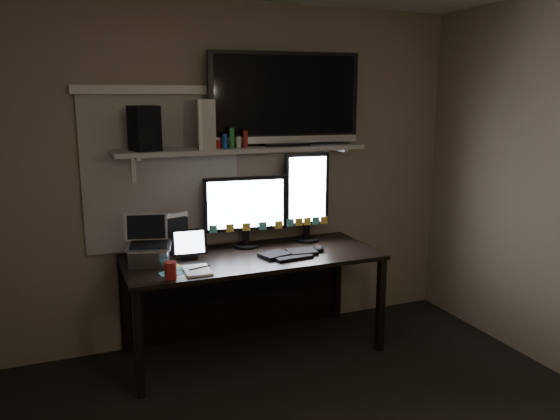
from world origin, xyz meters
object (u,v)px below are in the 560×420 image
cup (171,270)px  keyboard (289,253)px  desk (248,274)px  tablet (189,244)px  monitor_portrait (307,197)px  game_console (204,124)px  speaker (144,128)px  tv (285,99)px  mouse (319,248)px  monitor_landscape (246,211)px  laptop (149,241)px

cup → keyboard: bearing=13.0°
desk → tablet: tablet is taller
monitor_portrait → game_console: 0.98m
tablet → game_console: 0.83m
monitor_portrait → speaker: size_ratio=2.36×
tablet → tv: tv is taller
monitor_portrait → tv: size_ratio=0.62×
speaker → game_console: bearing=-12.4°
mouse → keyboard: bearing=-162.2°
monitor_landscape → tablet: (-0.46, -0.15, -0.17)m
mouse → game_console: size_ratio=0.31×
keyboard → game_console: (-0.52, 0.29, 0.91)m
mouse → tablet: size_ratio=0.42×
monitor_portrait → tv: (-0.19, -0.01, 0.74)m
monitor_landscape → mouse: (0.46, -0.31, -0.25)m
monitor_landscape → tv: size_ratio=0.55×
laptop → speaker: (0.03, 0.13, 0.74)m
keyboard → game_console: bearing=144.6°
mouse → game_console: (-0.77, 0.27, 0.90)m
game_console → tablet: bearing=-134.6°
cup → tv: 1.50m
laptop → cup: 0.37m
laptop → monitor_portrait: bearing=22.5°
desk → laptop: laptop is taller
laptop → tv: tv is taller
game_console → speaker: size_ratio=1.13×
desk → mouse: mouse is taller
mouse → laptop: (-1.20, 0.13, 0.14)m
monitor_landscape → game_console: size_ratio=1.85×
tv → laptop: bearing=-166.2°
desk → mouse: (0.49, -0.20, 0.20)m
monitor_portrait → laptop: bearing=-168.0°
monitor_landscape → tv: tv is taller
mouse → cup: bearing=-155.2°
monitor_portrait → tablet: 1.00m
monitor_portrait → keyboard: monitor_portrait is taller
cup → desk: bearing=33.2°
tablet → game_console: size_ratio=0.73×
desk → mouse: size_ratio=17.44×
laptop → game_console: 0.88m
laptop → cup: laptop is taller
tablet → laptop: bearing=-169.5°
desk → speaker: 1.28m
keyboard → game_console: game_console is taller
laptop → keyboard: bearing=5.8°
tv → speaker: size_ratio=3.78×
laptop → speaker: bearing=93.0°
monitor_landscape → game_console: game_console is taller
cup → tv: bearing=27.8°
monitor_portrait → tv: tv is taller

